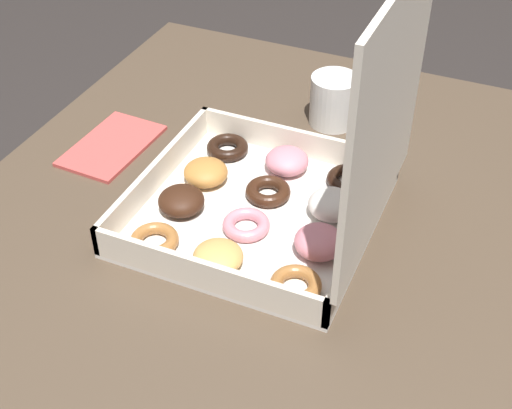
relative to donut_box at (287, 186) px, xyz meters
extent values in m
cube|color=#4C3D2D|center=(-0.01, -0.01, -0.08)|extent=(0.97, 0.89, 0.03)
cylinder|color=#4C3D2D|center=(-0.45, -0.41, -0.46)|extent=(0.06, 0.06, 0.74)
cube|color=silver|center=(0.00, -0.04, -0.06)|extent=(0.32, 0.32, 0.01)
cube|color=beige|center=(0.00, -0.20, -0.04)|extent=(0.32, 0.01, 0.04)
cube|color=beige|center=(0.00, 0.11, -0.04)|extent=(0.32, 0.01, 0.04)
cube|color=beige|center=(-0.15, -0.04, -0.04)|extent=(0.01, 0.32, 0.04)
cube|color=beige|center=(0.16, -0.04, -0.04)|extent=(0.01, 0.32, 0.04)
cube|color=beige|center=(0.00, 0.12, 0.14)|extent=(0.32, 0.01, 0.32)
torus|color=black|center=(-0.11, -0.14, -0.05)|extent=(0.06, 0.06, 0.02)
ellipsoid|color=#B77A38|center=(-0.04, -0.14, -0.04)|extent=(0.06, 0.06, 0.03)
ellipsoid|color=#381E11|center=(0.04, -0.14, -0.04)|extent=(0.06, 0.06, 0.03)
torus|color=#9E6633|center=(0.11, -0.14, -0.05)|extent=(0.06, 0.06, 0.02)
ellipsoid|color=pink|center=(-0.11, -0.04, -0.04)|extent=(0.06, 0.06, 0.03)
torus|color=#381E11|center=(-0.04, -0.04, -0.05)|extent=(0.06, 0.06, 0.02)
torus|color=pink|center=(0.04, -0.04, -0.05)|extent=(0.06, 0.06, 0.02)
ellipsoid|color=tan|center=(0.11, -0.05, -0.05)|extent=(0.06, 0.06, 0.03)
torus|color=black|center=(-0.11, 0.05, -0.05)|extent=(0.06, 0.06, 0.02)
ellipsoid|color=white|center=(-0.04, 0.05, -0.04)|extent=(0.06, 0.06, 0.04)
ellipsoid|color=pink|center=(0.04, 0.06, -0.04)|extent=(0.06, 0.06, 0.04)
torus|color=#9E6633|center=(0.11, 0.06, -0.05)|extent=(0.06, 0.06, 0.02)
cylinder|color=white|center=(-0.27, -0.02, -0.03)|extent=(0.08, 0.08, 0.08)
cylinder|color=black|center=(-0.27, -0.02, 0.01)|extent=(0.06, 0.06, 0.01)
cube|color=#CC4C47|center=(-0.06, -0.32, -0.06)|extent=(0.17, 0.11, 0.01)
camera|label=1|loc=(0.69, 0.26, 0.57)|focal=50.00mm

